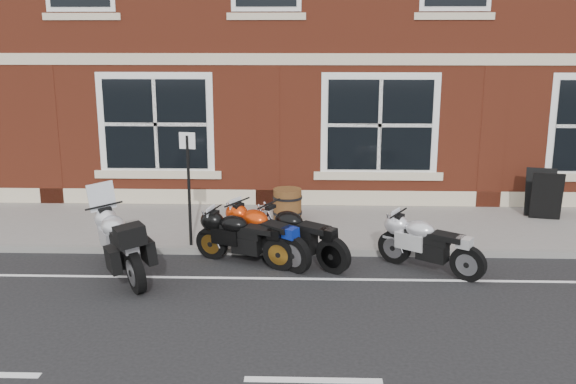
% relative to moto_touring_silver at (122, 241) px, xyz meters
% --- Properties ---
extents(ground, '(80.00, 80.00, 0.00)m').
position_rel_moto_touring_silver_xyz_m(ground, '(3.14, -0.28, -0.60)').
color(ground, black).
rests_on(ground, ground).
extents(sidewalk, '(30.00, 3.00, 0.12)m').
position_rel_moto_touring_silver_xyz_m(sidewalk, '(3.14, 2.72, -0.54)').
color(sidewalk, slate).
rests_on(sidewalk, ground).
extents(kerb, '(30.00, 0.16, 0.12)m').
position_rel_moto_touring_silver_xyz_m(kerb, '(3.14, 1.14, -0.54)').
color(kerb, slate).
rests_on(kerb, ground).
extents(moto_touring_silver, '(1.27, 1.98, 1.47)m').
position_rel_moto_touring_silver_xyz_m(moto_touring_silver, '(0.00, 0.00, 0.00)').
color(moto_touring_silver, black).
rests_on(moto_touring_silver, ground).
extents(moto_sport_red, '(1.64, 1.48, 0.93)m').
position_rel_moto_touring_silver_xyz_m(moto_sport_red, '(2.30, 0.75, -0.06)').
color(moto_sport_red, black).
rests_on(moto_sport_red, ground).
extents(moto_sport_black, '(1.83, 0.89, 0.87)m').
position_rel_moto_touring_silver_xyz_m(moto_sport_black, '(1.95, 0.64, -0.10)').
color(moto_sport_black, black).
rests_on(moto_sport_black, ground).
extents(moto_sport_silver, '(1.63, 1.27, 0.88)m').
position_rel_moto_touring_silver_xyz_m(moto_sport_silver, '(5.10, 0.38, -0.09)').
color(moto_sport_silver, black).
rests_on(moto_sport_silver, ground).
extents(moto_naked_black, '(1.73, 1.36, 0.94)m').
position_rel_moto_touring_silver_xyz_m(moto_naked_black, '(2.90, 0.69, -0.06)').
color(moto_naked_black, black).
rests_on(moto_naked_black, ground).
extents(a_board_sign, '(0.70, 0.54, 1.04)m').
position_rel_moto_touring_silver_xyz_m(a_board_sign, '(8.04, 3.34, 0.04)').
color(a_board_sign, black).
rests_on(a_board_sign, sidewalk).
extents(barrel_planter, '(0.61, 0.61, 0.68)m').
position_rel_moto_touring_silver_xyz_m(barrel_planter, '(2.63, 2.95, -0.14)').
color(barrel_planter, '#562D17').
rests_on(barrel_planter, sidewalk).
extents(parking_sign, '(0.30, 0.07, 2.10)m').
position_rel_moto_touring_silver_xyz_m(parking_sign, '(0.90, 1.27, 0.73)').
color(parking_sign, black).
rests_on(parking_sign, sidewalk).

